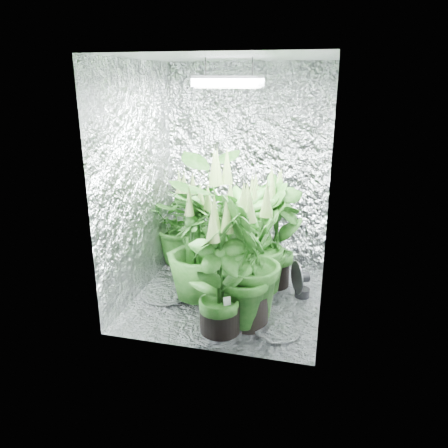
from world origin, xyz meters
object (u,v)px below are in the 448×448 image
grow_lamp (229,82)px  plant_b (276,233)px  plant_g (250,263)px  plant_h (241,250)px  circulation_fan (300,282)px  plant_f (220,277)px  plant_c (260,241)px  plant_e (227,227)px  plant_a (185,222)px  plant_d (197,247)px

grow_lamp → plant_b: 1.41m
plant_g → plant_h: size_ratio=1.06×
plant_g → circulation_fan: bearing=58.1°
grow_lamp → plant_b: bearing=44.6°
plant_f → plant_h: 0.52m
grow_lamp → plant_h: (0.13, -0.07, -1.33)m
plant_c → plant_f: size_ratio=1.03×
plant_e → plant_f: bearing=-80.2°
plant_a → plant_d: plant_d is taller
grow_lamp → plant_h: 1.33m
plant_c → plant_d: bearing=-159.1°
plant_h → plant_g: bearing=-66.4°
plant_g → plant_a: bearing=130.3°
plant_e → plant_f: plant_e is taller
plant_c → plant_g: 0.52m
grow_lamp → circulation_fan: (0.61, 0.17, -1.68)m
plant_d → plant_g: 0.62m
plant_f → plant_h: size_ratio=0.99×
plant_a → plant_c: plant_c is taller
plant_e → plant_a: bearing=138.4°
plant_h → plant_c: bearing=57.7°
plant_f → circulation_fan: (0.53, 0.76, -0.34)m
plant_b → plant_e: (-0.41, -0.22, 0.10)m
plant_a → plant_c: size_ratio=0.89×
plant_a → plant_c: 0.99m
plant_b → plant_c: size_ratio=1.01×
plant_h → circulation_fan: 0.65m
grow_lamp → plant_e: 1.22m
plant_a → plant_h: 1.01m
grow_lamp → plant_d: (-0.26, -0.06, -1.34)m
plant_a → plant_e: (0.55, -0.49, 0.16)m
plant_d → circulation_fan: size_ratio=3.06×
plant_f → circulation_fan: 0.99m
plant_c → plant_b: bearing=65.0°
plant_a → plant_g: size_ratio=0.85×
plant_d → plant_f: size_ratio=0.97×
plant_a → plant_g: 1.33m
plant_b → circulation_fan: plant_b is taller
plant_a → circulation_fan: bearing=-20.6°
plant_h → plant_f: bearing=-95.1°
plant_d → plant_f: plant_f is taller
plant_c → plant_g: size_ratio=0.96×
plant_f → plant_g: (0.18, 0.20, 0.04)m
plant_b → plant_f: (-0.28, -0.95, -0.03)m
plant_e → plant_h: size_ratio=1.20×
grow_lamp → plant_b: size_ratio=0.45×
plant_h → circulation_fan: bearing=26.7°
plant_c → plant_h: (-0.13, -0.21, -0.01)m
plant_d → plant_e: (0.21, 0.20, 0.13)m
plant_e → plant_g: bearing=-59.4°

